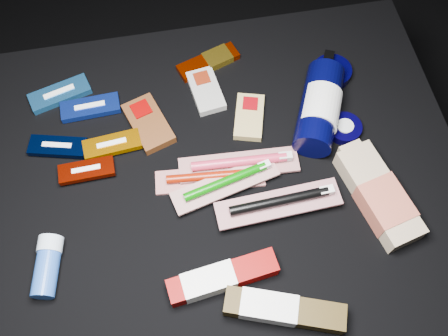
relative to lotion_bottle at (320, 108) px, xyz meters
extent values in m
plane|color=black|center=(-0.23, -0.10, -0.44)|extent=(3.00, 3.00, 0.00)
cube|color=black|center=(-0.23, -0.10, -0.24)|extent=(0.98, 0.78, 0.40)
cube|color=#236BB0|center=(-0.52, 0.15, -0.03)|extent=(0.14, 0.08, 0.01)
cube|color=white|center=(-0.52, 0.15, -0.03)|extent=(0.07, 0.03, 0.02)
cube|color=#132D9C|center=(-0.46, 0.10, -0.03)|extent=(0.12, 0.05, 0.01)
cube|color=silver|center=(-0.46, 0.10, -0.03)|extent=(0.06, 0.01, 0.02)
cube|color=black|center=(-0.53, 0.02, -0.03)|extent=(0.12, 0.07, 0.01)
cube|color=silver|center=(-0.53, 0.02, -0.03)|extent=(0.06, 0.02, 0.01)
cube|color=#C67300|center=(-0.42, 0.00, -0.02)|extent=(0.12, 0.05, 0.01)
cube|color=white|center=(-0.42, 0.00, -0.02)|extent=(0.06, 0.02, 0.01)
cube|color=#6D0E01|center=(-0.48, -0.05, -0.02)|extent=(0.11, 0.04, 0.01)
cube|color=white|center=(-0.48, -0.05, -0.02)|extent=(0.06, 0.01, 0.01)
cube|color=#4E2811|center=(-0.35, 0.04, -0.03)|extent=(0.10, 0.14, 0.02)
cube|color=#690101|center=(-0.36, 0.07, -0.03)|extent=(0.05, 0.05, 0.02)
cube|color=#9D9D96|center=(-0.22, 0.10, -0.03)|extent=(0.07, 0.11, 0.02)
cube|color=#641A09|center=(-0.22, 0.13, -0.03)|extent=(0.04, 0.04, 0.02)
cube|color=tan|center=(-0.14, 0.02, -0.03)|extent=(0.08, 0.12, 0.02)
cube|color=#720309|center=(-0.13, 0.05, -0.03)|extent=(0.04, 0.04, 0.02)
cube|color=#6F1500|center=(-0.20, 0.18, -0.03)|extent=(0.14, 0.08, 0.01)
cube|color=#B58E20|center=(-0.18, 0.19, -0.03)|extent=(0.07, 0.06, 0.02)
cylinder|color=black|center=(0.00, 0.00, 0.00)|extent=(0.15, 0.21, 0.08)
cylinder|color=silver|center=(0.00, -0.01, 0.00)|extent=(0.11, 0.11, 0.08)
cylinder|color=black|center=(0.04, 0.10, 0.00)|extent=(0.03, 0.03, 0.03)
cube|color=black|center=(0.05, 0.12, -0.01)|extent=(0.03, 0.04, 0.02)
cylinder|color=black|center=(0.06, 0.10, -0.03)|extent=(0.08, 0.08, 0.02)
cylinder|color=silver|center=(0.06, 0.10, -0.03)|extent=(0.04, 0.04, 0.03)
cylinder|color=black|center=(0.05, -0.04, -0.03)|extent=(0.07, 0.07, 0.02)
cylinder|color=#B9B9B5|center=(0.05, -0.04, -0.03)|extent=(0.03, 0.03, 0.02)
cube|color=tan|center=(0.06, -0.20, -0.02)|extent=(0.12, 0.22, 0.04)
cube|color=#AC523F|center=(0.07, -0.22, -0.02)|extent=(0.10, 0.11, 0.05)
cube|color=tan|center=(0.04, -0.10, -0.02)|extent=(0.05, 0.03, 0.03)
cylinder|color=#234DA5|center=(-0.56, -0.24, -0.02)|extent=(0.06, 0.09, 0.04)
cylinder|color=silver|center=(-0.55, -0.19, -0.02)|extent=(0.05, 0.04, 0.05)
cube|color=#AFA8A4|center=(-0.24, -0.10, -0.04)|extent=(0.22, 0.07, 0.01)
cylinder|color=#711303|center=(-0.24, -0.10, -0.02)|extent=(0.17, 0.03, 0.02)
cube|color=silver|center=(-0.16, -0.11, -0.02)|extent=(0.02, 0.02, 0.01)
cube|color=#A69E9B|center=(-0.18, -0.08, -0.03)|extent=(0.24, 0.07, 0.01)
cylinder|color=#B72944|center=(-0.18, -0.08, -0.01)|extent=(0.19, 0.03, 0.02)
cube|color=beige|center=(-0.09, -0.09, -0.01)|extent=(0.03, 0.02, 0.01)
cube|color=beige|center=(-0.22, -0.12, -0.02)|extent=(0.22, 0.10, 0.01)
cylinder|color=#035802|center=(-0.22, -0.12, -0.01)|extent=(0.17, 0.06, 0.02)
cube|color=silver|center=(-0.14, -0.10, -0.01)|extent=(0.03, 0.02, 0.01)
cube|color=#B1A9A5|center=(-0.13, -0.18, -0.01)|extent=(0.24, 0.07, 0.01)
cylinder|color=black|center=(-0.13, -0.18, 0.00)|extent=(0.19, 0.03, 0.02)
cube|color=silver|center=(-0.04, -0.18, 0.00)|extent=(0.03, 0.02, 0.01)
cube|color=#780100|center=(-0.25, -0.30, -0.02)|extent=(0.20, 0.07, 0.04)
cube|color=silver|center=(-0.28, -0.30, -0.02)|extent=(0.10, 0.06, 0.04)
cube|color=#31240A|center=(-0.16, -0.37, -0.01)|extent=(0.21, 0.11, 0.04)
cube|color=silver|center=(-0.19, -0.37, -0.01)|extent=(0.11, 0.08, 0.04)
camera|label=1|loc=(-0.29, -0.51, 0.85)|focal=40.00mm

